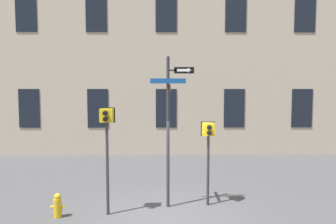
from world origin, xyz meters
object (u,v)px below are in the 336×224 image
(street_sign_pole, at_px, (170,120))
(pedestrian_signal_right, at_px, (208,140))
(fire_hydrant, at_px, (58,206))
(pedestrian_signal_left, at_px, (107,131))

(street_sign_pole, height_order, pedestrian_signal_right, street_sign_pole)
(street_sign_pole, height_order, fire_hydrant, street_sign_pole)
(street_sign_pole, distance_m, pedestrian_signal_right, 1.27)
(street_sign_pole, distance_m, fire_hydrant, 3.81)
(fire_hydrant, bearing_deg, pedestrian_signal_right, 11.74)
(pedestrian_signal_right, relative_size, fire_hydrant, 3.77)
(street_sign_pole, distance_m, pedestrian_signal_left, 1.81)
(pedestrian_signal_left, bearing_deg, street_sign_pole, 18.05)
(fire_hydrant, bearing_deg, street_sign_pole, 13.67)
(pedestrian_signal_left, relative_size, pedestrian_signal_right, 1.19)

